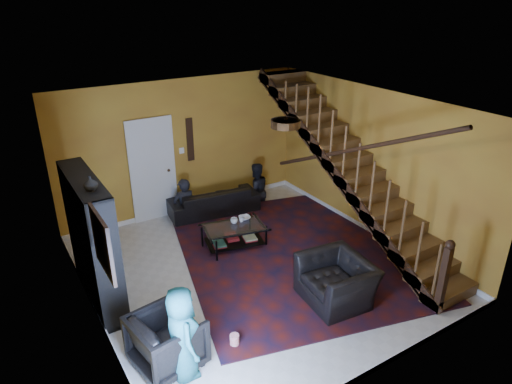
# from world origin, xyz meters

# --- Properties ---
(floor) EXTENTS (5.50, 5.50, 0.00)m
(floor) POSITION_xyz_m (0.00, 0.00, 0.00)
(floor) COLOR beige
(floor) RESTS_ON ground
(room) EXTENTS (5.50, 5.50, 5.50)m
(room) POSITION_xyz_m (-1.33, 1.33, 0.05)
(room) COLOR gold
(room) RESTS_ON ground
(staircase) EXTENTS (0.95, 5.02, 3.18)m
(staircase) POSITION_xyz_m (2.12, -0.00, 1.40)
(staircase) COLOR brown
(staircase) RESTS_ON floor
(bookshelf) EXTENTS (0.35, 1.80, 2.00)m
(bookshelf) POSITION_xyz_m (-2.40, 0.60, 0.96)
(bookshelf) COLOR black
(bookshelf) RESTS_ON floor
(door) EXTENTS (0.82, 0.05, 2.05)m
(door) POSITION_xyz_m (-0.70, 2.73, 1.02)
(door) COLOR silver
(door) RESTS_ON floor
(framed_picture) EXTENTS (0.04, 0.74, 0.74)m
(framed_picture) POSITION_xyz_m (-2.57, -0.90, 1.75)
(framed_picture) COLOR maroon
(framed_picture) RESTS_ON room
(wall_hanging) EXTENTS (0.14, 0.03, 0.90)m
(wall_hanging) POSITION_xyz_m (0.15, 2.73, 1.55)
(wall_hanging) COLOR black
(wall_hanging) RESTS_ON room
(ceiling_fixture) EXTENTS (0.40, 0.40, 0.10)m
(ceiling_fixture) POSITION_xyz_m (0.00, -0.80, 2.74)
(ceiling_fixture) COLOR #3F2814
(ceiling_fixture) RESTS_ON room
(rug) EXTENTS (4.85, 5.26, 0.02)m
(rug) POSITION_xyz_m (0.91, 0.05, 0.01)
(rug) COLOR #45110C
(rug) RESTS_ON floor
(sofa) EXTENTS (1.97, 0.98, 0.55)m
(sofa) POSITION_xyz_m (0.41, 2.30, 0.28)
(sofa) COLOR black
(sofa) RESTS_ON floor
(armchair_left) EXTENTS (0.93, 0.91, 0.74)m
(armchair_left) POSITION_xyz_m (-2.05, -1.25, 0.37)
(armchair_left) COLOR black
(armchair_left) RESTS_ON floor
(armchair_right) EXTENTS (1.02, 1.14, 0.68)m
(armchair_right) POSITION_xyz_m (0.61, -1.37, 0.34)
(armchair_right) COLOR black
(armchair_right) RESTS_ON floor
(person_adult_a) EXTENTS (0.51, 0.36, 1.34)m
(person_adult_a) POSITION_xyz_m (-0.23, 2.35, 0.22)
(person_adult_a) COLOR black
(person_adult_a) RESTS_ON sofa
(person_adult_b) EXTENTS (0.67, 0.54, 1.33)m
(person_adult_b) POSITION_xyz_m (1.50, 2.35, 0.21)
(person_adult_b) COLOR black
(person_adult_b) RESTS_ON sofa
(person_child) EXTENTS (0.44, 0.64, 1.26)m
(person_child) POSITION_xyz_m (-1.95, -1.51, 0.63)
(person_child) COLOR #19605B
(person_child) RESTS_ON armchair_left
(coffee_table) EXTENTS (1.21, 0.86, 0.42)m
(coffee_table) POSITION_xyz_m (0.09, 0.83, 0.24)
(coffee_table) COLOR black
(coffee_table) RESTS_ON floor
(cup_a) EXTENTS (0.16, 0.16, 0.10)m
(cup_a) POSITION_xyz_m (0.15, 0.94, 0.47)
(cup_a) COLOR #999999
(cup_a) RESTS_ON coffee_table
(cup_b) EXTENTS (0.14, 0.14, 0.10)m
(cup_b) POSITION_xyz_m (0.30, 0.93, 0.47)
(cup_b) COLOR #999999
(cup_b) RESTS_ON coffee_table
(bowl) EXTENTS (0.25, 0.25, 0.05)m
(bowl) POSITION_xyz_m (0.40, 0.98, 0.44)
(bowl) COLOR #999999
(bowl) RESTS_ON coffee_table
(vase) EXTENTS (0.18, 0.18, 0.19)m
(vase) POSITION_xyz_m (-2.41, 0.10, 2.10)
(vase) COLOR #999999
(vase) RESTS_ON bookshelf
(popcorn_bucket) EXTENTS (0.17, 0.17, 0.15)m
(popcorn_bucket) POSITION_xyz_m (-1.18, -1.41, 0.09)
(popcorn_bucket) COLOR red
(popcorn_bucket) RESTS_ON rug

